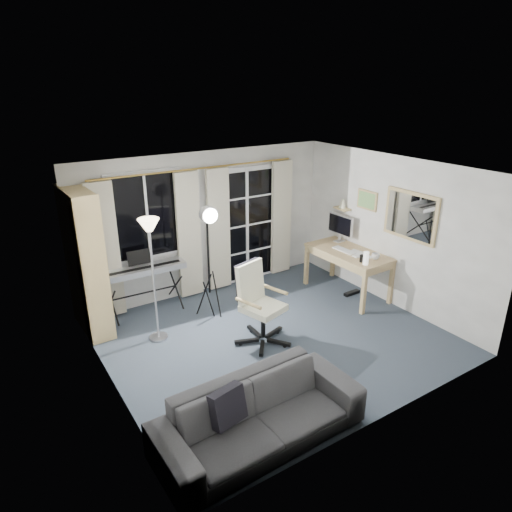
{
  "coord_description": "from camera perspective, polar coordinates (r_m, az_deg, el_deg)",
  "views": [
    {
      "loc": [
        -3.29,
        -4.63,
        3.48
      ],
      "look_at": [
        -0.08,
        0.35,
        1.16
      ],
      "focal_mm": 32.0,
      "sensor_mm": 36.0,
      "label": 1
    }
  ],
  "objects": [
    {
      "name": "floor",
      "position": [
        6.66,
        2.28,
        -10.23
      ],
      "size": [
        4.5,
        4.0,
        0.02
      ],
      "primitive_type": "cube",
      "color": "#333E4A",
      "rests_on": "ground"
    },
    {
      "name": "window",
      "position": [
        7.24,
        -13.54,
        4.91
      ],
      "size": [
        1.2,
        0.08,
        1.4
      ],
      "color": "white",
      "rests_on": "floor"
    },
    {
      "name": "french_door",
      "position": [
        8.12,
        -1.25,
        3.77
      ],
      "size": [
        1.32,
        0.09,
        2.11
      ],
      "color": "white",
      "rests_on": "floor"
    },
    {
      "name": "curtains",
      "position": [
        7.61,
        -6.6,
        2.97
      ],
      "size": [
        3.6,
        0.07,
        2.13
      ],
      "color": "gold",
      "rests_on": "floor"
    },
    {
      "name": "bookshelf",
      "position": [
        6.86,
        -20.74,
        -1.27
      ],
      "size": [
        0.37,
        0.99,
        2.11
      ],
      "rotation": [
        0.0,
        0.0,
        0.03
      ],
      "color": "tan",
      "rests_on": "floor"
    },
    {
      "name": "torchiere_lamp",
      "position": [
        6.18,
        -13.06,
        1.46
      ],
      "size": [
        0.29,
        0.29,
        1.78
      ],
      "rotation": [
        0.0,
        0.0,
        0.03
      ],
      "color": "#B2B2B7",
      "rests_on": "floor"
    },
    {
      "name": "keyboard_piano",
      "position": [
        7.18,
        -14.03,
        -1.83
      ],
      "size": [
        1.34,
        0.67,
        0.96
      ],
      "rotation": [
        0.0,
        0.0,
        -0.03
      ],
      "color": "black",
      "rests_on": "floor"
    },
    {
      "name": "studio_light",
      "position": [
        6.63,
        -5.95,
        3.49
      ],
      "size": [
        0.33,
        0.36,
        1.82
      ],
      "rotation": [
        0.0,
        0.0,
        -0.04
      ],
      "color": "black",
      "rests_on": "floor"
    },
    {
      "name": "office_chair",
      "position": [
        6.3,
        -0.01,
        -5.06
      ],
      "size": [
        0.8,
        0.76,
        1.15
      ],
      "rotation": [
        0.0,
        0.0,
        0.29
      ],
      "color": "black",
      "rests_on": "floor"
    },
    {
      "name": "desk",
      "position": [
        7.82,
        11.47,
        -0.05
      ],
      "size": [
        0.77,
        1.47,
        0.78
      ],
      "rotation": [
        0.0,
        0.0,
        0.03
      ],
      "color": "#A17A52",
      "rests_on": "floor"
    },
    {
      "name": "monitor",
      "position": [
        8.12,
        10.49,
        3.76
      ],
      "size": [
        0.19,
        0.56,
        0.49
      ],
      "rotation": [
        0.0,
        0.0,
        0.03
      ],
      "color": "silver",
      "rests_on": "desk"
    },
    {
      "name": "desk_clutter",
      "position": [
        7.65,
        12.3,
        -1.18
      ],
      "size": [
        0.44,
        0.89,
        0.98
      ],
      "rotation": [
        0.0,
        0.0,
        0.03
      ],
      "color": "white",
      "rests_on": "desk"
    },
    {
      "name": "mug",
      "position": [
        7.51,
        14.73,
        0.06
      ],
      "size": [
        0.13,
        0.1,
        0.13
      ],
      "primitive_type": "imported",
      "rotation": [
        0.0,
        0.0,
        0.03
      ],
      "color": "silver",
      "rests_on": "desk"
    },
    {
      "name": "wall_mirror",
      "position": [
        7.24,
        18.75,
        4.76
      ],
      "size": [
        0.04,
        0.94,
        0.74
      ],
      "color": "tan",
      "rests_on": "floor"
    },
    {
      "name": "framed_print",
      "position": [
        7.8,
        13.72,
        6.81
      ],
      "size": [
        0.03,
        0.42,
        0.32
      ],
      "color": "tan",
      "rests_on": "floor"
    },
    {
      "name": "wall_shelf",
      "position": [
        8.14,
        10.75,
        6.25
      ],
      "size": [
        0.16,
        0.3,
        0.18
      ],
      "color": "tan",
      "rests_on": "floor"
    },
    {
      "name": "sofa",
      "position": [
        4.79,
        0.46,
        -18.29
      ],
      "size": [
        2.18,
        0.69,
        0.85
      ],
      "rotation": [
        0.0,
        0.0,
        0.02
      ],
      "color": "#2A2B2D",
      "rests_on": "floor"
    }
  ]
}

